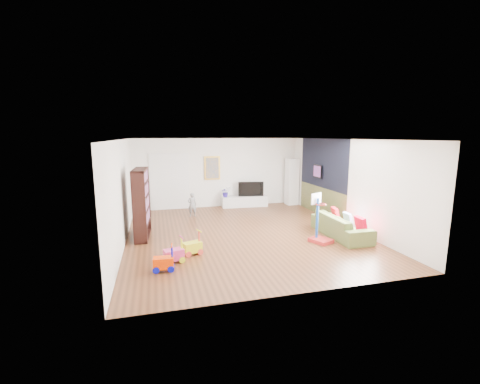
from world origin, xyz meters
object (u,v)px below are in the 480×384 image
object	(u,v)px
media_console	(245,201)
bookshelf	(142,203)
sofa	(341,226)
basketball_hoop	(322,218)

from	to	relation	value
media_console	bookshelf	bearing A→B (deg)	-138.38
sofa	basketball_hoop	bearing A→B (deg)	113.86
basketball_hoop	media_console	bearing A→B (deg)	75.52
bookshelf	basketball_hoop	size ratio (longest dim) A/B	1.46
bookshelf	basketball_hoop	distance (m)	4.90
media_console	basketball_hoop	xyz separation A→B (m)	(0.79, -4.72, 0.44)
sofa	basketball_hoop	size ratio (longest dim) A/B	1.58
media_console	bookshelf	world-z (taller)	bookshelf
media_console	sofa	xyz separation A→B (m)	(1.60, -4.37, 0.09)
bookshelf	basketball_hoop	bearing A→B (deg)	-16.33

